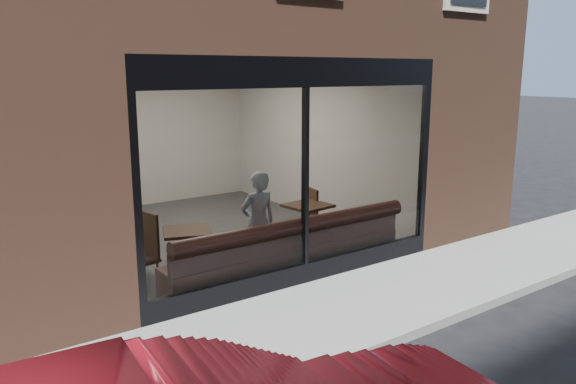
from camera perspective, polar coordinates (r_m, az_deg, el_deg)
ground at (r=6.90m, az=12.38°, el=-14.01°), size 120.00×120.00×0.00m
sidewalk_near at (r=7.54m, az=6.63°, el=-11.44°), size 40.00×2.00×0.01m
kerb_near at (r=6.85m, az=12.72°, el=-13.70°), size 40.00×0.10×0.12m
host_building_pier_right at (r=14.80m, az=-0.71°, el=6.71°), size 2.50×12.00×3.20m
host_building_backfill at (r=15.85m, az=-18.43°, el=6.46°), size 5.00×6.00×3.20m
cafe_floor at (r=10.64m, az=-8.01°, el=-4.27°), size 6.00×6.00×0.00m
cafe_ceiling at (r=10.21m, az=-8.55°, el=13.05°), size 6.00×6.00×0.00m
cafe_wall_back at (r=13.02m, az=-14.40°, el=5.58°), size 5.00×0.00×5.00m
cafe_wall_left at (r=9.44m, az=-21.80°, el=2.70°), size 0.00×6.00×6.00m
cafe_wall_right at (r=11.65m, az=2.68°, el=5.21°), size 0.00×6.00×6.00m
storefront_kick at (r=8.23m, az=1.70°, el=-8.20°), size 5.00×0.10×0.30m
storefront_header at (r=7.71m, az=1.83°, el=12.07°), size 5.00×0.10×0.40m
storefront_mullion at (r=7.85m, az=1.76°, el=1.43°), size 0.06×0.10×2.50m
storefront_glass at (r=7.83m, az=1.89°, el=1.39°), size 4.80×0.00×4.80m
banquette at (r=8.50m, az=0.05°, el=-6.96°), size 4.00×0.55×0.45m
person at (r=8.39m, az=-3.04°, el=-3.19°), size 0.60×0.41×1.58m
cafe_table_left at (r=8.29m, az=-10.20°, el=-3.94°), size 0.88×0.88×0.04m
cafe_table_right at (r=9.69m, az=2.01°, el=-1.39°), size 0.76×0.76×0.04m
cafe_chair_left at (r=8.73m, az=-14.80°, el=-6.77°), size 0.53×0.53×0.04m
cafe_chair_right at (r=10.18m, az=1.45°, el=-3.62°), size 0.53×0.53×0.04m
wall_poster at (r=9.03m, az=-20.74°, el=1.30°), size 0.02×0.54×0.72m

